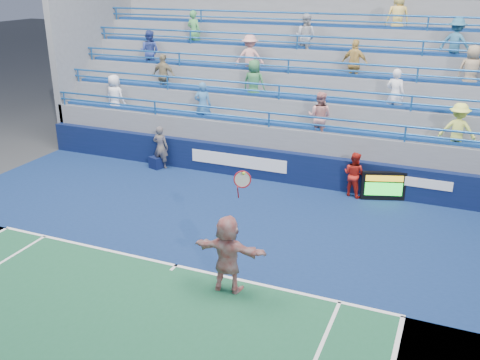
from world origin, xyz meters
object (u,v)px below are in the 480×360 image
at_px(tennis_player, 228,254).
at_px(line_judge, 161,147).
at_px(judge_chair, 157,161).
at_px(serve_speed_board, 383,186).
at_px(ball_girl, 354,174).

distance_m(tennis_player, line_judge, 8.64).
bearing_deg(judge_chair, tennis_player, -48.47).
relative_size(serve_speed_board, tennis_player, 0.46).
height_order(serve_speed_board, judge_chair, serve_speed_board).
height_order(serve_speed_board, line_judge, line_judge).
bearing_deg(line_judge, judge_chair, 20.61).
bearing_deg(line_judge, tennis_player, 126.66).
xyz_separation_m(judge_chair, ball_girl, (7.25, 0.13, 0.49)).
distance_m(line_judge, ball_girl, 7.11).
bearing_deg(serve_speed_board, judge_chair, -178.97).
bearing_deg(line_judge, ball_girl, 176.68).
relative_size(tennis_player, line_judge, 1.84).
xyz_separation_m(serve_speed_board, line_judge, (-8.05, -0.08, 0.32)).
relative_size(judge_chair, ball_girl, 0.54).
bearing_deg(tennis_player, serve_speed_board, 69.80).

